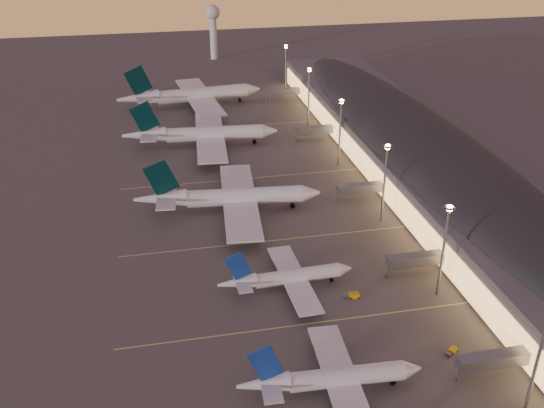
# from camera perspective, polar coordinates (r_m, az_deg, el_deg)

# --- Properties ---
(ground) EXTENTS (700.00, 700.00, 0.00)m
(ground) POSITION_cam_1_polar(r_m,az_deg,el_deg) (151.84, 2.76, -10.07)
(ground) COLOR #454340
(airliner_narrow_south) EXTENTS (38.79, 34.65, 13.87)m
(airliner_narrow_south) POSITION_cam_1_polar(r_m,az_deg,el_deg) (129.32, 5.57, -16.02)
(airliner_narrow_south) COLOR silver
(airliner_narrow_south) RESTS_ON ground
(airliner_narrow_north) EXTENTS (35.97, 32.10, 12.87)m
(airliner_narrow_north) POSITION_cam_1_polar(r_m,az_deg,el_deg) (157.89, 1.36, -6.92)
(airliner_narrow_north) COLOR silver
(airliner_narrow_north) RESTS_ON ground
(airliner_wide_near) EXTENTS (59.93, 54.84, 19.17)m
(airliner_wide_near) POSITION_cam_1_polar(r_m,az_deg,el_deg) (194.78, -4.08, 0.62)
(airliner_wide_near) COLOR silver
(airliner_wide_near) RESTS_ON ground
(airliner_wide_mid) EXTENTS (62.48, 57.07, 19.99)m
(airliner_wide_mid) POSITION_cam_1_polar(r_m,az_deg,el_deg) (247.82, -6.68, 6.53)
(airliner_wide_mid) COLOR silver
(airliner_wide_mid) RESTS_ON ground
(airliner_wide_far) EXTENTS (69.40, 63.58, 22.20)m
(airliner_wide_far) POSITION_cam_1_polar(r_m,az_deg,el_deg) (296.98, -7.62, 10.10)
(airliner_wide_far) COLOR silver
(airliner_wide_far) RESTS_ON ground
(terminal_building) EXTENTS (56.35, 255.00, 17.46)m
(terminal_building) POSITION_cam_1_polar(r_m,az_deg,el_deg) (226.74, 13.57, 4.92)
(terminal_building) COLOR #4F4E53
(terminal_building) RESTS_ON ground
(light_masts) EXTENTS (2.20, 217.20, 25.90)m
(light_masts) POSITION_cam_1_polar(r_m,az_deg,el_deg) (207.60, 8.13, 5.95)
(light_masts) COLOR gray
(light_masts) RESTS_ON ground
(radar_tower) EXTENTS (9.00, 9.00, 32.50)m
(radar_tower) POSITION_cam_1_polar(r_m,az_deg,el_deg) (385.37, -5.58, 16.62)
(radar_tower) COLOR silver
(radar_tower) RESTS_ON ground
(lane_markings) EXTENTS (90.00, 180.36, 0.00)m
(lane_markings) POSITION_cam_1_polar(r_m,az_deg,el_deg) (184.35, -0.29, -2.69)
(lane_markings) COLOR #D8C659
(lane_markings) RESTS_ON ground
(baggage_tug_b) EXTENTS (3.42, 2.87, 0.97)m
(baggage_tug_b) POSITION_cam_1_polar(r_m,az_deg,el_deg) (145.35, 16.57, -13.15)
(baggage_tug_b) COLOR #C89707
(baggage_tug_b) RESTS_ON ground
(baggage_tug_c) EXTENTS (4.10, 2.00, 1.19)m
(baggage_tug_c) POSITION_cam_1_polar(r_m,az_deg,el_deg) (157.44, 7.54, -8.53)
(baggage_tug_c) COLOR #C89707
(baggage_tug_c) RESTS_ON ground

